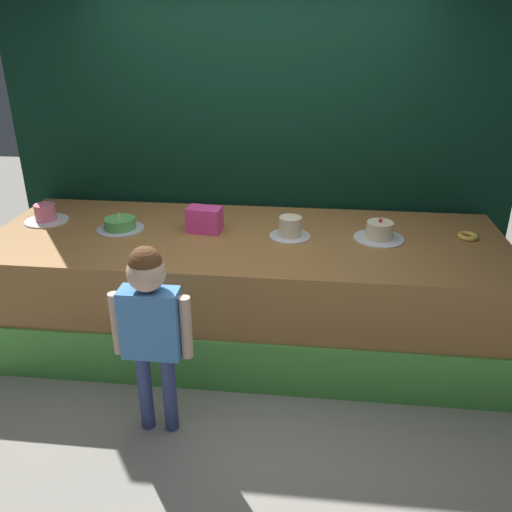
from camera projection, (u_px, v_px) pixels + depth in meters
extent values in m
plane|color=gray|center=(234.00, 390.00, 3.51)|extent=(12.00, 12.00, 0.00)
cube|color=#9E6B38|center=(247.00, 288.00, 3.93)|extent=(3.65, 1.31, 0.85)
cube|color=#59B24C|center=(234.00, 368.00, 3.43)|extent=(3.65, 0.02, 0.38)
cube|color=black|center=(258.00, 118.00, 4.16)|extent=(4.06, 0.08, 3.08)
cylinder|color=#3F4C8C|center=(145.00, 390.00, 3.10)|extent=(0.08, 0.08, 0.52)
cylinder|color=#3F4C8C|center=(170.00, 392.00, 3.09)|extent=(0.08, 0.08, 0.52)
cube|color=#4C8CD8|center=(151.00, 323.00, 2.90)|extent=(0.33, 0.15, 0.41)
cylinder|color=beige|center=(117.00, 323.00, 2.93)|extent=(0.07, 0.07, 0.37)
cylinder|color=beige|center=(186.00, 327.00, 2.89)|extent=(0.07, 0.07, 0.37)
sphere|color=beige|center=(146.00, 273.00, 2.78)|extent=(0.21, 0.21, 0.21)
sphere|color=brown|center=(145.00, 263.00, 2.75)|extent=(0.18, 0.18, 0.18)
cube|color=#F1419A|center=(204.00, 220.00, 3.81)|extent=(0.26, 0.18, 0.18)
torus|color=#F2BF4C|center=(468.00, 236.00, 3.71)|extent=(0.14, 0.14, 0.03)
cylinder|color=white|center=(47.00, 221.00, 4.03)|extent=(0.32, 0.32, 0.01)
cylinder|color=pink|center=(45.00, 212.00, 4.00)|extent=(0.15, 0.15, 0.12)
cylinder|color=silver|center=(121.00, 229.00, 3.87)|extent=(0.34, 0.34, 0.01)
cylinder|color=#59B259|center=(120.00, 223.00, 3.85)|extent=(0.22, 0.22, 0.08)
cone|color=#F2E566|center=(119.00, 214.00, 3.83)|extent=(0.02, 0.02, 0.06)
cylinder|color=silver|center=(290.00, 236.00, 3.75)|extent=(0.29, 0.29, 0.01)
cylinder|color=beige|center=(290.00, 226.00, 3.72)|extent=(0.16, 0.16, 0.14)
cylinder|color=silver|center=(379.00, 238.00, 3.70)|extent=(0.35, 0.35, 0.01)
cylinder|color=beige|center=(380.00, 230.00, 3.68)|extent=(0.18, 0.18, 0.12)
sphere|color=red|center=(381.00, 220.00, 3.65)|extent=(0.03, 0.03, 0.03)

